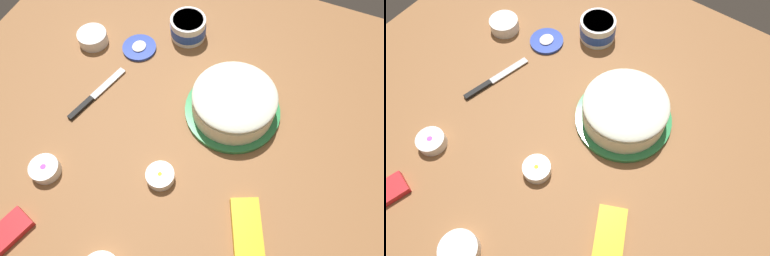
# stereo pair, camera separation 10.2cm
# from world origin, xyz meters

# --- Properties ---
(ground_plane) EXTENTS (1.54, 1.54, 0.00)m
(ground_plane) POSITION_xyz_m (0.00, 0.00, 0.00)
(ground_plane) COLOR #936038
(frosted_cake) EXTENTS (0.29, 0.29, 0.11)m
(frosted_cake) POSITION_xyz_m (-0.18, 0.13, 0.05)
(frosted_cake) COLOR #339351
(frosted_cake) RESTS_ON ground_plane
(frosting_tub) EXTENTS (0.12, 0.12, 0.08)m
(frosting_tub) POSITION_xyz_m (-0.42, -0.12, 0.04)
(frosting_tub) COLOR white
(frosting_tub) RESTS_ON ground_plane
(frosting_tub_lid) EXTENTS (0.11, 0.11, 0.02)m
(frosting_tub_lid) POSITION_xyz_m (-0.29, -0.25, 0.01)
(frosting_tub_lid) COLOR #233DAD
(frosting_tub_lid) RESTS_ON ground_plane
(spreading_knife) EXTENTS (0.23, 0.08, 0.01)m
(spreading_knife) POSITION_xyz_m (-0.05, -0.29, 0.01)
(spreading_knife) COLOR silver
(spreading_knife) RESTS_ON ground_plane
(sprinkle_bowl_green) EXTENTS (0.10, 0.10, 0.04)m
(sprinkle_bowl_green) POSITION_xyz_m (-0.26, -0.41, 0.02)
(sprinkle_bowl_green) COLOR white
(sprinkle_bowl_green) RESTS_ON ground_plane
(sprinkle_bowl_rainbow) EXTENTS (0.08, 0.08, 0.03)m
(sprinkle_bowl_rainbow) POSITION_xyz_m (0.21, -0.28, 0.02)
(sprinkle_bowl_rainbow) COLOR white
(sprinkle_bowl_rainbow) RESTS_ON ground_plane
(sprinkle_bowl_yellow) EXTENTS (0.08, 0.08, 0.03)m
(sprinkle_bowl_yellow) POSITION_xyz_m (0.10, 0.02, 0.02)
(sprinkle_bowl_yellow) COLOR white
(sprinkle_bowl_yellow) RESTS_ON ground_plane
(candy_box_lower) EXTENTS (0.16, 0.11, 0.02)m
(candy_box_lower) POSITION_xyz_m (0.40, -0.28, 0.01)
(candy_box_lower) COLOR red
(candy_box_lower) RESTS_ON ground_plane
(candy_box_upper) EXTENTS (0.18, 0.13, 0.02)m
(candy_box_upper) POSITION_xyz_m (0.14, 0.28, 0.01)
(candy_box_upper) COLOR yellow
(candy_box_upper) RESTS_ON ground_plane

